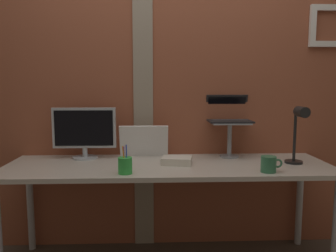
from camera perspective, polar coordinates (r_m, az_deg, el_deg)
The scene contains 10 objects.
brick_wall_back at distance 2.64m, azimuth -0.28°, elevation 5.93°, with size 3.69×0.15×2.42m.
desk at distance 2.33m, azimuth 0.10°, elevation -7.99°, with size 2.20×0.66×0.72m.
monitor at distance 2.53m, azimuth -13.89°, elevation -0.70°, with size 0.46×0.18×0.37m.
laptop_stand at distance 2.55m, azimuth 10.32°, elevation -1.29°, with size 0.28×0.22×0.26m.
laptop at distance 2.60m, azimuth 10.08°, elevation 1.98°, with size 0.32×0.27×0.20m.
whiteboard_panel at distance 2.53m, azimuth -4.08°, elevation -2.57°, with size 0.36×0.02×0.25m, color white.
desk_lamp at distance 2.42m, azimuth 21.09°, elevation -0.42°, with size 0.12×0.20×0.40m.
pen_cup at distance 2.09m, azimuth -7.22°, elevation -6.58°, with size 0.09×0.09×0.18m.
coffee_mug at distance 2.20m, azimuth 16.60°, elevation -6.17°, with size 0.13×0.09×0.10m.
paper_clutter_stack at distance 2.32m, azimuth 1.48°, elevation -5.85°, with size 0.20×0.14×0.05m, color silver.
Camera 1 is at (-0.10, -2.16, 1.27)m, focal length 36.24 mm.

